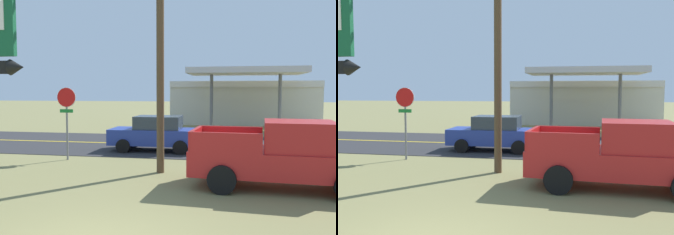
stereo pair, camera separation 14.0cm
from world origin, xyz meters
The scene contains 7 objects.
road_asphalt centered at (0.00, 13.00, 0.01)m, with size 140.00×8.00×0.02m, color #2B2B2D.
road_centre_line centered at (0.00, 13.00, 0.02)m, with size 126.00×0.20×0.01m, color gold.
stop_sign centered at (-4.21, 8.18, 2.03)m, with size 0.80×0.08×2.95m.
utility_pole centered at (-0.01, 6.58, 5.14)m, with size 1.69×0.26×9.73m.
gas_station centered at (3.21, 26.81, 1.94)m, with size 12.00×11.50×4.40m.
pickup_red_parked_on_lawn centered at (3.91, 5.14, 0.96)m, with size 5.32×2.51×1.96m.
car_blue_far_lane centered at (-1.11, 11.00, 0.83)m, with size 4.20×2.00×1.64m.
Camera 2 is at (2.63, -5.62, 2.81)m, focal length 39.19 mm.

